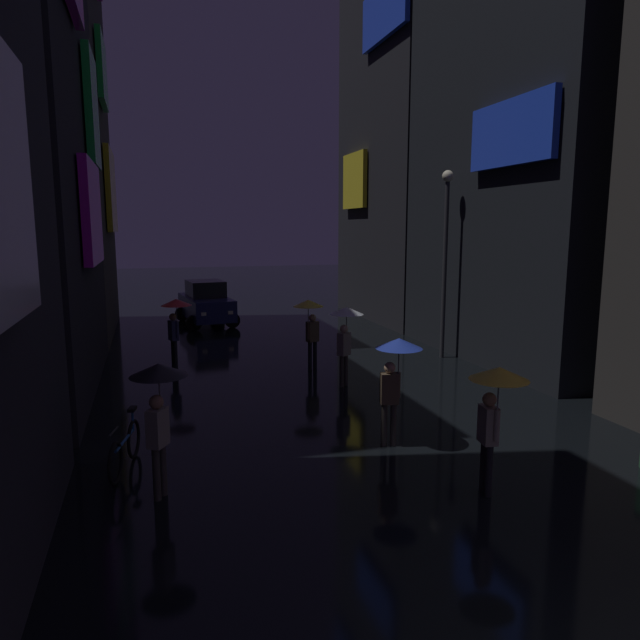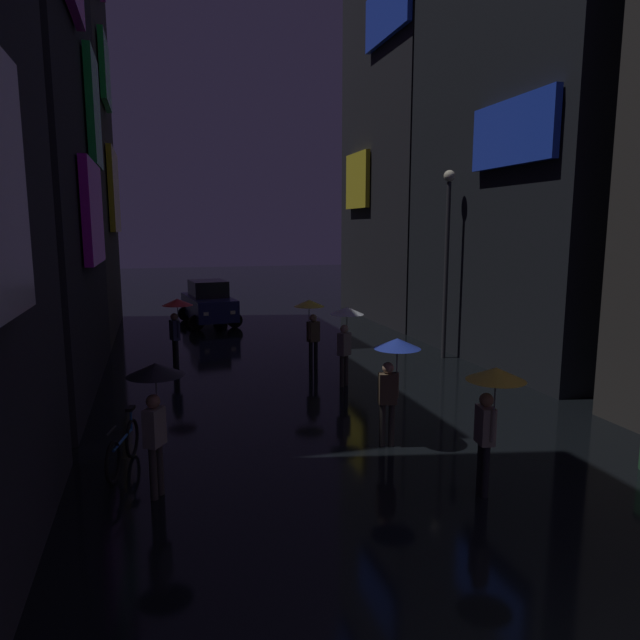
% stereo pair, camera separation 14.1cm
% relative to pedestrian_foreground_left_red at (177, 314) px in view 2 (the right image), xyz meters
% --- Properties ---
extents(building_left_far, '(4.25, 8.14, 17.94)m').
position_rel_pedestrian_foreground_left_red_xyz_m(building_left_far, '(-4.12, 7.12, 7.30)').
color(building_left_far, '#33302D').
rests_on(building_left_far, ground).
extents(building_right_mid, '(4.25, 8.85, 19.76)m').
position_rel_pedestrian_foreground_left_red_xyz_m(building_right_mid, '(10.85, -1.52, 8.22)').
color(building_right_mid, black).
rests_on(building_right_mid, ground).
extents(building_right_far, '(4.25, 8.18, 24.08)m').
position_rel_pedestrian_foreground_left_red_xyz_m(building_right_far, '(10.85, 7.13, 10.38)').
color(building_right_far, black).
rests_on(building_right_far, ground).
extents(pedestrian_foreground_left_red, '(0.90, 0.90, 2.12)m').
position_rel_pedestrian_foreground_left_red_xyz_m(pedestrian_foreground_left_red, '(0.00, 0.00, 0.00)').
color(pedestrian_foreground_left_red, black).
rests_on(pedestrian_foreground_left_red, ground).
extents(pedestrian_midstreet_centre_blue, '(0.90, 0.90, 2.12)m').
position_rel_pedestrian_foreground_left_red_xyz_m(pedestrian_midstreet_centre_blue, '(3.75, -7.51, 0.00)').
color(pedestrian_midstreet_centre_blue, '#38332D').
rests_on(pedestrian_midstreet_centre_blue, ground).
extents(pedestrian_far_right_yellow, '(0.90, 0.90, 2.12)m').
position_rel_pedestrian_foreground_left_red_xyz_m(pedestrian_far_right_yellow, '(3.77, -1.35, 0.00)').
color(pedestrian_far_right_yellow, black).
rests_on(pedestrian_far_right_yellow, ground).
extents(pedestrian_midstreet_left_clear, '(0.90, 0.90, 2.12)m').
position_rel_pedestrian_foreground_left_red_xyz_m(pedestrian_midstreet_left_clear, '(4.25, -3.18, 0.00)').
color(pedestrian_midstreet_left_clear, '#38332D').
rests_on(pedestrian_midstreet_left_clear, ground).
extents(pedestrian_near_crossing_black, '(0.90, 0.90, 2.12)m').
position_rel_pedestrian_foreground_left_red_xyz_m(pedestrian_near_crossing_black, '(-0.64, -8.37, 0.00)').
color(pedestrian_near_crossing_black, '#38332D').
rests_on(pedestrian_near_crossing_black, ground).
extents(pedestrian_foreground_right_yellow, '(0.90, 0.90, 2.12)m').
position_rel_pedestrian_foreground_left_red_xyz_m(pedestrian_foreground_right_yellow, '(4.30, -9.97, 0.00)').
color(pedestrian_foreground_right_yellow, black).
rests_on(pedestrian_foreground_right_yellow, ground).
extents(bicycle_parked_at_storefront, '(0.49, 1.78, 0.96)m').
position_rel_pedestrian_foreground_left_red_xyz_m(bicycle_parked_at_storefront, '(-1.23, -7.23, -1.28)').
color(bicycle_parked_at_storefront, black).
rests_on(bicycle_parked_at_storefront, ground).
extents(car_distant, '(2.58, 4.30, 1.92)m').
position_rel_pedestrian_foreground_left_red_xyz_m(car_distant, '(1.63, 7.82, -0.74)').
color(car_distant, navy).
rests_on(car_distant, ground).
extents(streetlamp_right_far, '(0.36, 0.36, 5.96)m').
position_rel_pedestrian_foreground_left_red_xyz_m(streetlamp_right_far, '(8.36, -0.97, 2.02)').
color(streetlamp_right_far, '#2D2D33').
rests_on(streetlamp_right_far, ground).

